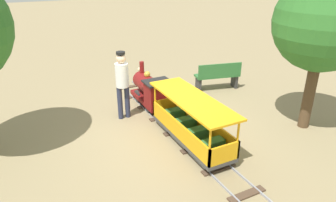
{
  "coord_description": "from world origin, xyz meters",
  "views": [
    {
      "loc": [
        -2.85,
        -5.27,
        3.34
      ],
      "look_at": [
        0.0,
        0.32,
        0.55
      ],
      "focal_mm": 32.51,
      "sensor_mm": 36.0,
      "label": 1
    }
  ],
  "objects_px": {
    "locomotive": "(151,90)",
    "park_bench": "(218,76)",
    "passenger_car": "(191,125)",
    "oak_tree_far": "(324,23)",
    "conductor_person": "(122,80)"
  },
  "relations": [
    {
      "from": "locomotive",
      "to": "passenger_car",
      "type": "height_order",
      "value": "locomotive"
    },
    {
      "from": "passenger_car",
      "to": "oak_tree_far",
      "type": "height_order",
      "value": "oak_tree_far"
    },
    {
      "from": "passenger_car",
      "to": "conductor_person",
      "type": "distance_m",
      "value": 1.98
    },
    {
      "from": "passenger_car",
      "to": "park_bench",
      "type": "bearing_deg",
      "value": 44.7
    },
    {
      "from": "conductor_person",
      "to": "passenger_car",
      "type": "bearing_deg",
      "value": -64.77
    },
    {
      "from": "conductor_person",
      "to": "oak_tree_far",
      "type": "xyz_separation_m",
      "value": [
        3.48,
        -2.26,
        1.35
      ]
    },
    {
      "from": "conductor_person",
      "to": "park_bench",
      "type": "distance_m",
      "value": 3.14
    },
    {
      "from": "park_bench",
      "to": "oak_tree_far",
      "type": "bearing_deg",
      "value": -81.28
    },
    {
      "from": "park_bench",
      "to": "oak_tree_far",
      "type": "height_order",
      "value": "oak_tree_far"
    },
    {
      "from": "oak_tree_far",
      "to": "conductor_person",
      "type": "bearing_deg",
      "value": 146.97
    },
    {
      "from": "locomotive",
      "to": "passenger_car",
      "type": "xyz_separation_m",
      "value": [
        0.0,
        -1.94,
        -0.06
      ]
    },
    {
      "from": "locomotive",
      "to": "oak_tree_far",
      "type": "height_order",
      "value": "oak_tree_far"
    },
    {
      "from": "locomotive",
      "to": "park_bench",
      "type": "distance_m",
      "value": 2.26
    },
    {
      "from": "oak_tree_far",
      "to": "locomotive",
      "type": "bearing_deg",
      "value": 137.04
    },
    {
      "from": "locomotive",
      "to": "passenger_car",
      "type": "distance_m",
      "value": 1.95
    }
  ]
}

